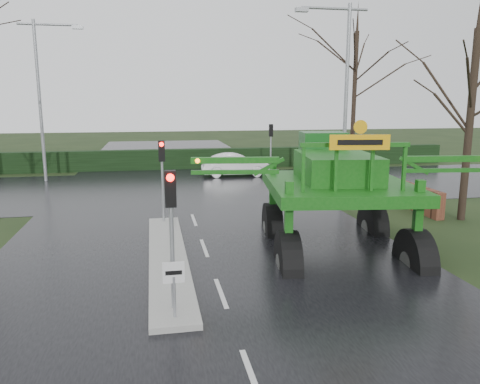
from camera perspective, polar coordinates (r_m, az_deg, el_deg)
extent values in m
plane|color=black|center=(12.86, -2.34, -12.28)|extent=(140.00, 140.00, 0.00)
cube|color=black|center=(22.34, -6.10, -2.19)|extent=(14.00, 80.00, 0.02)
cube|color=black|center=(28.21, -7.11, 0.55)|extent=(80.00, 12.00, 0.02)
cube|color=gray|center=(15.53, -8.79, -7.90)|extent=(1.20, 10.00, 0.16)
cube|color=black|center=(36.00, -7.97, 3.99)|extent=(44.00, 0.90, 1.50)
cube|color=#592D1E|center=(30.59, 12.91, 2.30)|extent=(0.40, 20.00, 1.20)
cylinder|color=gray|center=(11.12, -8.01, -12.59)|extent=(0.07, 0.07, 1.00)
cube|color=silver|center=(10.90, -8.09, -9.70)|extent=(0.50, 0.04, 0.50)
cube|color=black|center=(10.88, -8.09, -9.73)|extent=(0.38, 0.01, 0.10)
cylinder|color=gray|center=(11.21, -8.29, -6.41)|extent=(0.10, 0.10, 3.50)
cube|color=black|center=(10.88, -8.48, 0.39)|extent=(0.26, 0.22, 0.85)
sphere|color=#FF0C07|center=(10.71, -8.50, 1.74)|extent=(0.18, 0.18, 0.18)
cylinder|color=gray|center=(19.49, -9.41, 1.01)|extent=(0.10, 0.10, 3.50)
cube|color=black|center=(19.30, -9.54, 4.96)|extent=(0.26, 0.22, 0.85)
sphere|color=#FF0C07|center=(19.14, -9.56, 5.75)|extent=(0.18, 0.18, 0.18)
cylinder|color=gray|center=(32.90, 3.77, 5.17)|extent=(0.10, 0.10, 3.50)
cube|color=black|center=(32.80, 3.80, 7.52)|extent=(0.26, 0.22, 0.85)
sphere|color=#FF0C07|center=(32.91, 3.75, 8.02)|extent=(0.18, 0.18, 0.18)
cylinder|color=gray|center=(25.79, 12.77, 10.56)|extent=(0.20, 0.20, 10.00)
cylinder|color=gray|center=(25.90, 11.50, 21.07)|extent=(3.52, 0.14, 0.14)
cube|color=gray|center=(25.30, 7.53, 21.16)|extent=(0.65, 0.30, 0.20)
cylinder|color=gray|center=(32.42, -23.22, 9.99)|extent=(0.20, 0.20, 10.00)
cylinder|color=gray|center=(32.59, -22.43, 18.36)|extent=(3.52, 0.14, 0.14)
cube|color=gray|center=(32.29, -19.19, 18.43)|extent=(0.65, 0.30, 0.20)
cylinder|color=black|center=(22.10, 26.17, 7.08)|extent=(0.32, 0.32, 8.00)
cone|color=black|center=(22.35, 27.22, 19.00)|extent=(0.24, 0.24, 2.00)
cylinder|color=black|center=(35.84, 13.71, 10.57)|extent=(0.32, 0.32, 10.00)
cone|color=black|center=(36.30, 14.15, 19.75)|extent=(0.24, 0.24, 2.50)
cylinder|color=black|center=(16.35, -2.24, -3.00)|extent=(0.91, 2.32, 2.26)
cylinder|color=#595B56|center=(16.35, -2.24, -3.00)|extent=(0.76, 0.87, 0.79)
cube|color=#0E510E|center=(16.07, -2.28, 1.89)|extent=(0.28, 0.28, 2.59)
cylinder|color=black|center=(16.90, 11.68, -2.76)|extent=(0.91, 2.32, 2.26)
cylinder|color=#595B56|center=(16.90, 11.68, -2.76)|extent=(0.76, 0.87, 0.79)
cube|color=#0E510E|center=(16.62, 11.87, 1.97)|extent=(0.28, 0.28, 2.59)
cylinder|color=black|center=(12.45, -1.95, -7.52)|extent=(0.91, 2.32, 2.26)
cylinder|color=#595B56|center=(12.45, -1.95, -7.52)|extent=(0.76, 0.87, 0.79)
cube|color=#0E510E|center=(12.07, -1.99, -1.16)|extent=(0.28, 0.28, 2.59)
cylinder|color=black|center=(13.16, 16.16, -6.93)|extent=(0.91, 2.32, 2.26)
cylinder|color=#595B56|center=(13.16, 16.16, -6.93)|extent=(0.76, 0.87, 0.79)
cube|color=#0E510E|center=(12.81, 16.49, -0.91)|extent=(0.28, 0.28, 2.59)
cube|color=#0E510E|center=(14.13, 6.10, 3.58)|extent=(5.42, 6.00, 0.39)
cube|color=#0E510E|center=(14.29, 6.01, 6.17)|extent=(2.91, 3.68, 1.02)
cube|color=#114C16|center=(16.49, 4.80, 8.20)|extent=(1.86, 1.57, 1.47)
cube|color=#0E510E|center=(12.24, 7.61, 10.09)|extent=(3.37, 0.58, 0.14)
cube|color=#0E510E|center=(13.47, -8.96, 7.49)|extent=(2.93, 0.59, 0.20)
sphere|color=orange|center=(13.54, -14.28, 7.30)|extent=(0.16, 0.16, 0.16)
cube|color=#0E510E|center=(14.63, 20.69, 7.19)|extent=(2.93, 0.59, 0.20)
sphere|color=orange|center=(15.07, 25.22, 6.94)|extent=(0.16, 0.16, 0.16)
cube|color=#E5A40C|center=(11.79, 8.03, 10.60)|extent=(1.80, 0.31, 0.45)
cube|color=black|center=(11.79, 8.03, 10.60)|extent=(1.34, 0.19, 0.16)
cylinder|color=#E5A40C|center=(11.80, 8.09, 12.79)|extent=(0.41, 0.10, 0.41)
imported|color=white|center=(32.25, -0.50, 1.94)|extent=(4.76, 1.84, 1.55)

